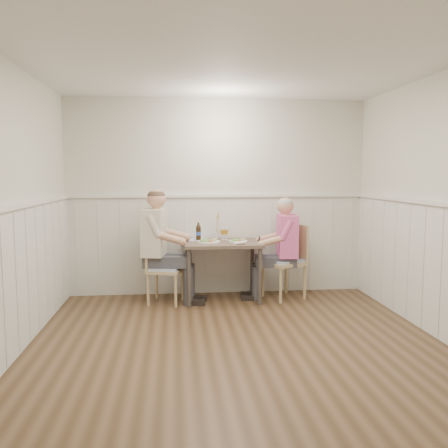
% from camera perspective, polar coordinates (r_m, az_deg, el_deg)
% --- Properties ---
extents(ground_plane, '(4.50, 4.50, 0.00)m').
position_cam_1_polar(ground_plane, '(4.43, 2.00, -15.25)').
color(ground_plane, '#442F1B').
extents(room_shell, '(4.04, 4.54, 2.60)m').
position_cam_1_polar(room_shell, '(4.13, 2.08, 4.79)').
color(room_shell, beige).
rests_on(room_shell, ground).
extents(wainscot, '(4.00, 4.49, 1.34)m').
position_cam_1_polar(wainscot, '(4.90, 0.91, -4.79)').
color(wainscot, silver).
rests_on(wainscot, ground).
extents(dining_table, '(0.97, 0.70, 0.75)m').
position_cam_1_polar(dining_table, '(6.04, -0.20, -3.09)').
color(dining_table, brown).
rests_on(dining_table, ground).
extents(chair_right, '(0.60, 0.60, 0.95)m').
position_cam_1_polar(chair_right, '(6.24, 7.65, -4.09)').
color(chair_right, tan).
rests_on(chair_right, ground).
extents(chair_left, '(0.50, 0.50, 0.86)m').
position_cam_1_polar(chair_left, '(5.98, -7.54, -5.04)').
color(chair_left, tan).
rests_on(chair_left, ground).
extents(man_in_pink, '(0.65, 0.45, 1.34)m').
position_cam_1_polar(man_in_pink, '(6.16, 7.20, -3.81)').
color(man_in_pink, '#3F3F47').
rests_on(man_in_pink, ground).
extents(diner_cream, '(0.72, 0.51, 1.45)m').
position_cam_1_polar(diner_cream, '(5.98, -7.93, -3.67)').
color(diner_cream, '#3F3F47').
rests_on(diner_cream, ground).
extents(plate_man, '(0.24, 0.24, 0.06)m').
position_cam_1_polar(plate_man, '(6.03, 1.65, -1.96)').
color(plate_man, white).
rests_on(plate_man, dining_table).
extents(plate_diner, '(0.29, 0.29, 0.07)m').
position_cam_1_polar(plate_diner, '(5.96, -1.98, -2.04)').
color(plate_diner, white).
rests_on(plate_diner, dining_table).
extents(beer_glass_a, '(0.07, 0.07, 0.17)m').
position_cam_1_polar(beer_glass_a, '(6.18, 0.25, -0.91)').
color(beer_glass_a, silver).
rests_on(beer_glass_a, dining_table).
extents(beer_glass_b, '(0.06, 0.06, 0.16)m').
position_cam_1_polar(beer_glass_b, '(6.20, -0.18, -0.92)').
color(beer_glass_b, silver).
rests_on(beer_glass_b, dining_table).
extents(beer_bottle, '(0.07, 0.07, 0.24)m').
position_cam_1_polar(beer_bottle, '(6.16, -3.09, -1.01)').
color(beer_bottle, black).
rests_on(beer_bottle, dining_table).
extents(rolled_napkin, '(0.17, 0.13, 0.04)m').
position_cam_1_polar(rolled_napkin, '(5.80, 1.92, -2.28)').
color(rolled_napkin, white).
rests_on(rolled_napkin, dining_table).
extents(grass_vase, '(0.04, 0.04, 0.39)m').
position_cam_1_polar(grass_vase, '(6.23, -0.94, -0.27)').
color(grass_vase, silver).
rests_on(grass_vase, dining_table).
extents(gingham_mat, '(0.38, 0.34, 0.01)m').
position_cam_1_polar(gingham_mat, '(6.24, -3.41, -1.86)').
color(gingham_mat, '#5F7FBA').
rests_on(gingham_mat, dining_table).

